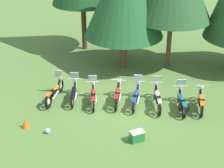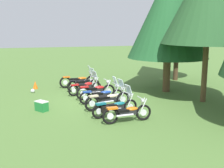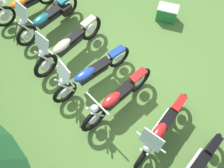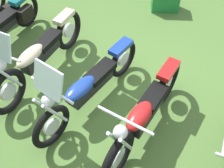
# 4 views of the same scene
# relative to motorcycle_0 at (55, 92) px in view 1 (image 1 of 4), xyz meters

# --- Properties ---
(ground_plane) EXTENTS (80.00, 80.00, 0.00)m
(ground_plane) POSITION_rel_motorcycle_0_xyz_m (3.70, 0.44, -0.46)
(ground_plane) COLOR #4C7033
(motorcycle_0) EXTENTS (0.68, 2.44, 1.38)m
(motorcycle_0) POSITION_rel_motorcycle_0_xyz_m (0.00, 0.00, 0.00)
(motorcycle_0) COLOR black
(motorcycle_0) RESTS_ON ground_plane
(motorcycle_1) EXTENTS (0.78, 2.11, 1.34)m
(motorcycle_1) POSITION_rel_motorcycle_0_xyz_m (0.97, 0.16, -0.01)
(motorcycle_1) COLOR black
(motorcycle_1) RESTS_ON ground_plane
(motorcycle_2) EXTENTS (0.87, 2.05, 1.34)m
(motorcycle_2) POSITION_rel_motorcycle_0_xyz_m (2.03, 0.08, -0.01)
(motorcycle_2) COLOR black
(motorcycle_2) RESTS_ON ground_plane
(motorcycle_3) EXTENTS (0.70, 2.21, 1.03)m
(motorcycle_3) POSITION_rel_motorcycle_0_xyz_m (3.21, 0.44, -0.01)
(motorcycle_3) COLOR black
(motorcycle_3) RESTS_ON ground_plane
(motorcycle_4) EXTENTS (0.71, 2.35, 1.34)m
(motorcycle_4) POSITION_rel_motorcycle_0_xyz_m (4.14, 0.56, -0.01)
(motorcycle_4) COLOR black
(motorcycle_4) RESTS_ON ground_plane
(motorcycle_5) EXTENTS (0.81, 2.37, 1.38)m
(motorcycle_5) POSITION_rel_motorcycle_0_xyz_m (5.22, 0.61, 0.01)
(motorcycle_5) COLOR black
(motorcycle_5) RESTS_ON ground_plane
(motorcycle_6) EXTENTS (0.89, 2.19, 1.34)m
(motorcycle_6) POSITION_rel_motorcycle_0_xyz_m (6.42, 0.56, -0.02)
(motorcycle_6) COLOR black
(motorcycle_6) RESTS_ON ground_plane
(motorcycle_7) EXTENTS (0.65, 2.15, 1.00)m
(motorcycle_7) POSITION_rel_motorcycle_0_xyz_m (7.33, 0.86, -0.03)
(motorcycle_7) COLOR black
(motorcycle_7) RESTS_ON ground_plane
(picnic_cooler) EXTENTS (0.70, 0.65, 0.47)m
(picnic_cooler) POSITION_rel_motorcycle_0_xyz_m (4.75, -2.49, -0.23)
(picnic_cooler) COLOR #1E7233
(picnic_cooler) RESTS_ON ground_plane
(traffic_cone) EXTENTS (0.32, 0.32, 0.48)m
(traffic_cone) POSITION_rel_motorcycle_0_xyz_m (-0.34, -2.72, -0.22)
(traffic_cone) COLOR #EA590F
(traffic_cone) RESTS_ON ground_plane
(dropped_helmet) EXTENTS (0.24, 0.24, 0.24)m
(dropped_helmet) POSITION_rel_motorcycle_0_xyz_m (0.81, -2.89, -0.34)
(dropped_helmet) COLOR silver
(dropped_helmet) RESTS_ON ground_plane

